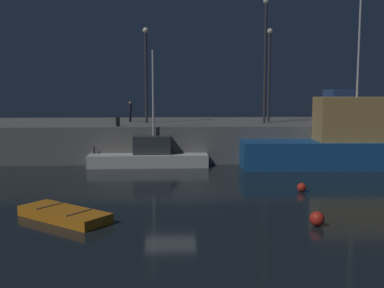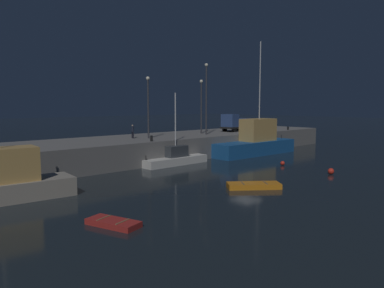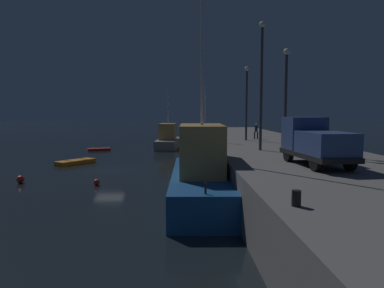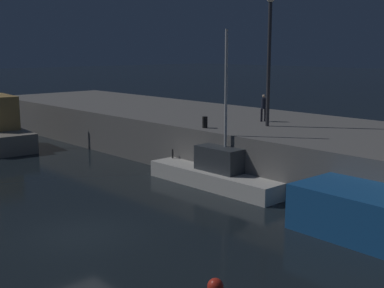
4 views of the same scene
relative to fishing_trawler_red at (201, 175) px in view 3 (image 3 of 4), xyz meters
name	(u,v)px [view 3 (image 3 of 4)]	position (x,y,z in m)	size (l,w,h in m)	color
ground_plane	(109,170)	(-11.40, -7.67, -1.57)	(320.00, 320.00, 0.00)	black
pier_quay	(264,156)	(-11.40, 6.48, -0.29)	(59.00, 10.26, 2.57)	slate
fishing_trawler_red	(201,175)	(0.00, 0.00, 0.00)	(13.09, 3.84, 14.39)	#195193
fishing_boat_blue	(205,161)	(-12.79, 1.13, -0.90)	(7.88, 2.63, 7.67)	silver
fishing_boat_white	(168,139)	(-30.99, -2.87, -0.29)	(9.62, 3.67, 8.50)	gray
dinghy_orange_near	(76,162)	(-15.65, -11.85, -1.37)	(4.10, 3.68, 0.45)	orange
rowboat_white_mid	(99,149)	(-28.24, -12.22, -1.41)	(2.05, 3.21, 0.35)	#B22823
mooring_buoy_near	(20,179)	(-5.82, -13.20, -1.29)	(0.57, 0.57, 0.57)	red
mooring_buoy_mid	(97,182)	(-4.78, -7.31, -1.34)	(0.46, 0.46, 0.46)	red
lamp_post_west	(247,97)	(-13.15, 5.13, 5.15)	(0.44, 0.44, 7.01)	#38383D
lamp_post_east	(261,77)	(-4.39, 4.53, 6.22)	(0.44, 0.44, 9.07)	#38383D
lamp_post_central	(286,91)	(-3.75, 6.11, 5.20)	(0.44, 0.44, 7.11)	#38383D
utility_truck	(315,142)	(2.90, 5.76, 2.22)	(5.38, 2.47, 2.48)	black
dockworker	(256,130)	(-14.46, 6.38, 1.89)	(0.31, 0.41, 1.56)	black
bollard_west	(213,136)	(-14.97, 2.13, 1.30)	(0.28, 0.28, 0.61)	black
bollard_central	(296,198)	(10.97, 2.15, 1.24)	(0.28, 0.28, 0.48)	black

